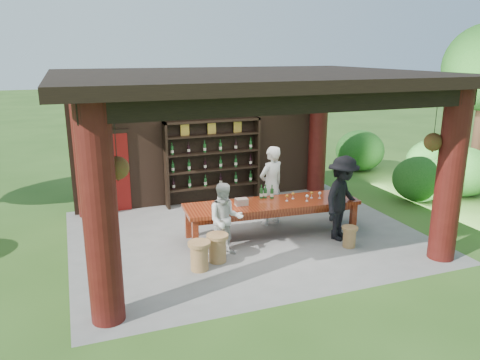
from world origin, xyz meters
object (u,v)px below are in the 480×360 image
object	(u,v)px
napkin_basket	(241,202)
wine_shelf	(213,162)
host	(271,186)
guest_man	(342,198)
tasting_table	(272,207)
guest_woman	(225,220)
stool_near_right	(349,236)
stool_far_left	(199,255)
stool_near_left	(218,247)

from	to	relation	value
napkin_basket	wine_shelf	bearing A→B (deg)	86.38
host	guest_man	world-z (taller)	host
tasting_table	guest_woman	xyz separation A→B (m)	(-1.28, -0.63, 0.10)
stool_near_right	stool_far_left	distance (m)	3.18
tasting_table	stool_near_left	size ratio (longest dim) A/B	6.97
wine_shelf	guest_woman	xyz separation A→B (m)	(-0.76, -3.25, -0.38)
wine_shelf	stool_near_right	size ratio (longest dim) A/B	5.82
wine_shelf	stool_far_left	world-z (taller)	wine_shelf
stool_far_left	napkin_basket	distance (m)	1.79
host	guest_man	distance (m)	1.71
stool_near_left	stool_near_right	world-z (taller)	stool_near_left
wine_shelf	stool_near_right	distance (m)	4.26
stool_near_left	stool_far_left	xyz separation A→B (m)	(-0.42, -0.22, -0.00)
tasting_table	stool_far_left	world-z (taller)	tasting_table
napkin_basket	stool_far_left	bearing A→B (deg)	-137.36
guest_woman	stool_near_right	bearing A→B (deg)	-3.00
stool_near_right	host	xyz separation A→B (m)	(-0.96, 1.82, 0.69)
napkin_basket	stool_near_right	bearing A→B (deg)	-32.44
stool_far_left	napkin_basket	world-z (taller)	napkin_basket
stool_near_left	guest_woman	size ratio (longest dim) A/B	0.38
stool_near_right	guest_woman	world-z (taller)	guest_woman
host	guest_man	xyz separation A→B (m)	(1.03, -1.37, -0.01)
guest_woman	napkin_basket	size ratio (longest dim) A/B	5.65
stool_near_right	stool_far_left	size ratio (longest dim) A/B	0.79
wine_shelf	host	distance (m)	2.13
tasting_table	guest_woman	distance (m)	1.43
guest_woman	guest_man	distance (m)	2.58
guest_woman	wine_shelf	bearing A→B (deg)	85.82
stool_near_right	napkin_basket	size ratio (longest dim) A/B	1.67
tasting_table	stool_near_left	xyz separation A→B (m)	(-1.52, -0.88, -0.35)
stool_near_right	host	size ratio (longest dim) A/B	0.24
stool_near_left	host	size ratio (longest dim) A/B	0.30
tasting_table	guest_woman	bearing A→B (deg)	-153.87
host	napkin_basket	world-z (taller)	host
stool_near_right	host	distance (m)	2.17
stool_near_right	guest_man	world-z (taller)	guest_man
guest_man	stool_near_left	bearing A→B (deg)	150.69
host	stool_near_left	bearing A→B (deg)	21.44
guest_man	napkin_basket	bearing A→B (deg)	126.02
host	stool_far_left	bearing A→B (deg)	19.31
stool_near_left	stool_near_right	distance (m)	2.77
napkin_basket	host	bearing A→B (deg)	32.07
stool_near_right	guest_man	distance (m)	0.81
stool_far_left	host	size ratio (longest dim) A/B	0.30
tasting_table	host	xyz separation A→B (m)	(0.27, 0.66, 0.28)
stool_near_right	host	world-z (taller)	host
wine_shelf	guest_man	size ratio (longest dim) A/B	1.39
wine_shelf	host	xyz separation A→B (m)	(0.79, -1.97, -0.20)
stool_near_right	stool_near_left	bearing A→B (deg)	174.20
stool_near_left	napkin_basket	world-z (taller)	napkin_basket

